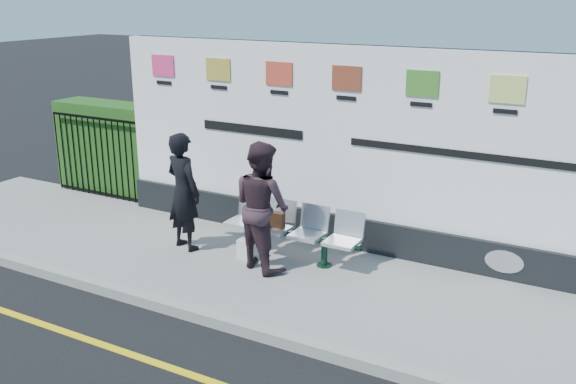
% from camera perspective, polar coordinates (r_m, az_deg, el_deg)
% --- Properties ---
extents(ground, '(80.00, 80.00, 0.00)m').
position_cam_1_polar(ground, '(7.32, -11.57, -14.72)').
color(ground, black).
extents(pavement, '(14.00, 3.00, 0.12)m').
position_cam_1_polar(pavement, '(9.09, -1.39, -7.23)').
color(pavement, gray).
rests_on(pavement, ground).
extents(kerb, '(14.00, 0.18, 0.14)m').
position_cam_1_polar(kerb, '(7.96, -6.91, -11.08)').
color(kerb, gray).
rests_on(kerb, ground).
extents(yellow_line, '(14.00, 0.10, 0.01)m').
position_cam_1_polar(yellow_line, '(7.32, -11.57, -14.69)').
color(yellow_line, yellow).
rests_on(yellow_line, ground).
extents(billboard, '(8.00, 0.30, 3.00)m').
position_cam_1_polar(billboard, '(9.55, 5.22, 2.63)').
color(billboard, black).
rests_on(billboard, pavement).
extents(hedge, '(2.35, 0.70, 1.70)m').
position_cam_1_polar(hedge, '(12.82, -15.26, 3.86)').
color(hedge, '#225018').
rests_on(hedge, pavement).
extents(railing, '(2.05, 0.06, 1.54)m').
position_cam_1_polar(railing, '(12.53, -16.64, 3.05)').
color(railing, black).
rests_on(railing, pavement).
extents(bench, '(2.07, 0.56, 0.44)m').
position_cam_1_polar(bench, '(9.32, 0.25, -4.67)').
color(bench, silver).
rests_on(bench, pavement).
extents(woman_left, '(0.74, 0.59, 1.78)m').
position_cam_1_polar(woman_left, '(9.62, -9.28, 0.05)').
color(woman_left, black).
rests_on(woman_left, pavement).
extents(woman_right, '(1.07, 0.96, 1.81)m').
position_cam_1_polar(woman_right, '(8.84, -2.35, -1.22)').
color(woman_right, '#332128').
rests_on(woman_right, pavement).
extents(handbag_brown, '(0.30, 0.16, 0.23)m').
position_cam_1_polar(handbag_brown, '(9.33, -1.21, -2.45)').
color(handbag_brown, black).
rests_on(handbag_brown, bench).
extents(carrier_bag_white, '(0.28, 0.17, 0.28)m').
position_cam_1_polar(carrier_bag_white, '(9.38, -3.62, -5.10)').
color(carrier_bag_white, silver).
rests_on(carrier_bag_white, pavement).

